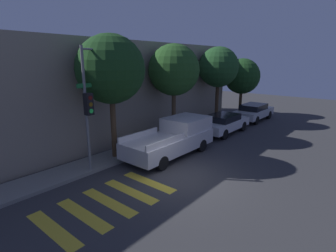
# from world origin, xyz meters

# --- Properties ---
(ground_plane) EXTENTS (60.00, 60.00, 0.00)m
(ground_plane) POSITION_xyz_m (0.00, 0.00, 0.00)
(ground_plane) COLOR #333335
(sidewalk) EXTENTS (26.00, 1.66, 0.14)m
(sidewalk) POSITION_xyz_m (0.00, 4.03, 0.07)
(sidewalk) COLOR slate
(sidewalk) RESTS_ON ground
(building_row) EXTENTS (26.00, 6.00, 5.89)m
(building_row) POSITION_xyz_m (0.00, 8.26, 2.95)
(building_row) COLOR gray
(building_row) RESTS_ON ground
(crosswalk) EXTENTS (4.45, 2.60, 0.00)m
(crosswalk) POSITION_xyz_m (-3.08, 0.80, 0.00)
(crosswalk) COLOR gold
(crosswalk) RESTS_ON ground
(traffic_light_pole) EXTENTS (2.56, 0.56, 5.37)m
(traffic_light_pole) POSITION_xyz_m (-1.51, 3.37, 3.50)
(traffic_light_pole) COLOR slate
(traffic_light_pole) RESTS_ON ground
(pickup_truck) EXTENTS (5.22, 2.06, 1.79)m
(pickup_truck) POSITION_xyz_m (2.18, 2.10, 0.90)
(pickup_truck) COLOR #BCBCC1
(pickup_truck) RESTS_ON ground
(sedan_near_corner) EXTENTS (4.33, 1.82, 1.29)m
(sedan_near_corner) POSITION_xyz_m (7.49, 2.10, 0.70)
(sedan_near_corner) COLOR silver
(sedan_near_corner) RESTS_ON ground
(sedan_middle) EXTENTS (4.45, 1.78, 1.33)m
(sedan_middle) POSITION_xyz_m (12.62, 2.10, 0.72)
(sedan_middle) COLOR #B7BABF
(sedan_middle) RESTS_ON ground
(tree_near_corner) EXTENTS (3.20, 3.20, 5.99)m
(tree_near_corner) POSITION_xyz_m (-0.27, 3.91, 4.37)
(tree_near_corner) COLOR #4C3823
(tree_near_corner) RESTS_ON ground
(tree_midblock) EXTENTS (3.06, 3.06, 5.76)m
(tree_midblock) POSITION_xyz_m (4.41, 3.91, 4.21)
(tree_midblock) COLOR brown
(tree_midblock) RESTS_ON ground
(tree_far_end) EXTENTS (2.98, 2.98, 5.79)m
(tree_far_end) POSITION_xyz_m (9.70, 3.91, 4.27)
(tree_far_end) COLOR #42301E
(tree_far_end) RESTS_ON ground
(tree_behind_truck) EXTENTS (3.07, 3.07, 4.97)m
(tree_behind_truck) POSITION_xyz_m (13.93, 3.91, 3.42)
(tree_behind_truck) COLOR #4C3823
(tree_behind_truck) RESTS_ON ground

